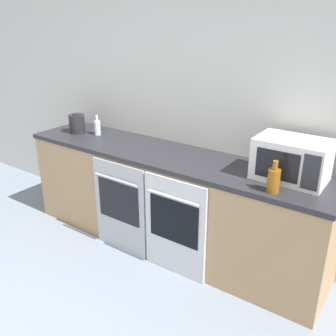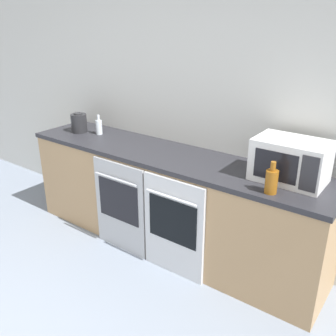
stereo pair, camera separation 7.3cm
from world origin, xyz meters
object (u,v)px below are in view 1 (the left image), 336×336
object	(u,v)px
bottle_clear	(97,127)
oven_left	(120,207)
bottle_amber	(274,180)
kettle	(77,123)
oven_right	(175,227)
microwave	(291,160)

from	to	relation	value
bottle_clear	oven_left	bearing A→B (deg)	-31.77
bottle_amber	kettle	distance (m)	2.12
oven_right	kettle	world-z (taller)	kettle
oven_left	bottle_clear	xyz separation A→B (m)	(-0.59, 0.37, 0.55)
microwave	oven_left	bearing A→B (deg)	-164.11
oven_right	microwave	bearing A→B (deg)	27.01
oven_left	bottle_clear	size ratio (longest dim) A/B	4.29
oven_right	bottle_amber	bearing A→B (deg)	8.44
bottle_clear	kettle	size ratio (longest dim) A/B	1.00
oven_left	kettle	world-z (taller)	kettle
microwave	bottle_amber	bearing A→B (deg)	-94.76
oven_right	bottle_clear	bearing A→B (deg)	162.68
microwave	oven_right	bearing A→B (deg)	-152.99
oven_left	bottle_amber	size ratio (longest dim) A/B	3.80
oven_right	microwave	distance (m)	1.04
microwave	bottle_clear	bearing A→B (deg)	-179.71
bottle_clear	kettle	xyz separation A→B (m)	(-0.22, -0.06, 0.02)
microwave	kettle	size ratio (longest dim) A/B	2.55
bottle_amber	oven_left	bearing A→B (deg)	-175.33
bottle_amber	kettle	size ratio (longest dim) A/B	1.13
oven_left	oven_right	xyz separation A→B (m)	(0.58, 0.00, 0.00)
oven_right	microwave	size ratio (longest dim) A/B	1.69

